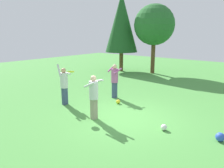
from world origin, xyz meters
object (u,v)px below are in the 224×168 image
object	(u,v)px
person_catcher	(94,94)
ball_blue	(220,137)
tree_far_left	(122,23)
frisbee	(71,72)
tree_left	(154,25)
ball_yellow	(118,102)
person_thrower	(64,83)
ball_white	(164,127)
person_bystander	(115,78)

from	to	relation	value
person_catcher	ball_blue	xyz separation A→B (m)	(4.18, 1.14, -0.86)
tree_far_left	ball_blue	bearing A→B (deg)	-39.25
frisbee	tree_left	bearing A→B (deg)	100.20
tree_far_left	ball_yellow	bearing A→B (deg)	-53.67
ball_blue	tree_left	bearing A→B (deg)	129.48
person_thrower	tree_left	size ratio (longest dim) A/B	0.35
ball_white	tree_far_left	world-z (taller)	tree_far_left
person_thrower	person_bystander	distance (m)	2.52
person_thrower	ball_yellow	bearing A→B (deg)	62.17
ball_white	tree_far_left	distance (m)	12.42
person_thrower	frisbee	distance (m)	1.18
tree_left	frisbee	bearing A→B (deg)	-79.80
person_catcher	tree_far_left	distance (m)	11.24
person_catcher	tree_far_left	bearing A→B (deg)	-55.85
person_thrower	tree_left	world-z (taller)	tree_left
person_catcher	frisbee	size ratio (longest dim) A/B	4.47
ball_blue	ball_yellow	size ratio (longest dim) A/B	1.39
ball_yellow	ball_white	bearing A→B (deg)	-23.17
ball_white	ball_yellow	xyz separation A→B (m)	(-2.93, 1.26, -0.01)
frisbee	tree_left	xyz separation A→B (m)	(-1.79, 9.92, 2.12)
person_bystander	frisbee	bearing A→B (deg)	0.00
ball_yellow	frisbee	bearing A→B (deg)	-114.79
ball_blue	tree_far_left	xyz separation A→B (m)	(-9.88, 8.07, 3.85)
ball_yellow	tree_far_left	world-z (taller)	tree_far_left
ball_blue	ball_yellow	xyz separation A→B (m)	(-4.59, 0.88, -0.04)
person_catcher	tree_left	distance (m)	10.81
person_bystander	tree_left	world-z (taller)	tree_left
person_thrower	ball_blue	world-z (taller)	person_thrower
person_catcher	ball_yellow	size ratio (longest dim) A/B	8.53
frisbee	tree_far_left	distance (m)	10.42
frisbee	tree_left	distance (m)	10.30
frisbee	tree_left	world-z (taller)	tree_left
ball_white	tree_left	size ratio (longest dim) A/B	0.04
person_catcher	tree_left	bearing A→B (deg)	-70.34
person_catcher	tree_left	xyz separation A→B (m)	(-3.10, 9.98, 2.78)
person_catcher	ball_yellow	world-z (taller)	person_catcher
person_thrower	tree_far_left	xyz separation A→B (m)	(-3.47, 8.82, 2.98)
ball_white	ball_yellow	size ratio (longest dim) A/B	1.08
person_thrower	ball_yellow	size ratio (longest dim) A/B	9.42
ball_blue	person_thrower	bearing A→B (deg)	-173.41
person_bystander	ball_white	size ratio (longest dim) A/B	7.96
frisbee	ball_white	world-z (taller)	frisbee
frisbee	ball_yellow	bearing A→B (deg)	65.21
ball_blue	ball_yellow	world-z (taller)	ball_blue
person_catcher	person_bystander	size ratio (longest dim) A/B	1.00
ball_blue	ball_yellow	distance (m)	4.67
tree_left	person_thrower	bearing A→B (deg)	-84.81
tree_far_left	tree_left	world-z (taller)	tree_far_left
frisbee	ball_yellow	xyz separation A→B (m)	(0.91, 1.96, -1.56)
person_bystander	person_catcher	bearing A→B (deg)	26.99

